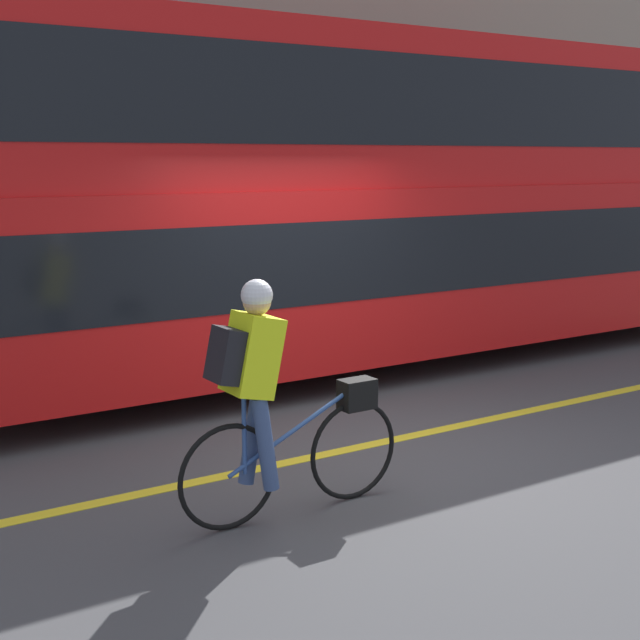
{
  "coord_description": "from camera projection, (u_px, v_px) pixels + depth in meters",
  "views": [
    {
      "loc": [
        -4.38,
        -5.9,
        2.48
      ],
      "look_at": [
        -0.07,
        0.76,
        1.03
      ],
      "focal_mm": 50.0,
      "sensor_mm": 36.0,
      "label": 1
    }
  ],
  "objects": [
    {
      "name": "cyclist_on_bike",
      "position": [
        271.0,
        393.0,
        6.04
      ],
      "size": [
        1.76,
        0.32,
        1.69
      ],
      "color": "black",
      "rests_on": "ground_plane"
    },
    {
      "name": "sidewalk_curb",
      "position": [
        134.0,
        335.0,
        12.25
      ],
      "size": [
        60.0,
        2.24,
        0.13
      ],
      "color": "gray",
      "rests_on": "ground_plane"
    },
    {
      "name": "building_facade",
      "position": [
        92.0,
        85.0,
        12.68
      ],
      "size": [
        60.0,
        0.3,
        6.99
      ],
      "color": "gray",
      "rests_on": "ground_plane"
    },
    {
      "name": "ground_plane",
      "position": [
        375.0,
        450.0,
        7.66
      ],
      "size": [
        80.0,
        80.0,
        0.0
      ],
      "primitive_type": "plane",
      "color": "#424244"
    },
    {
      "name": "road_center_line",
      "position": [
        366.0,
        445.0,
        7.76
      ],
      "size": [
        50.0,
        0.14,
        0.01
      ],
      "primitive_type": "cube",
      "color": "yellow",
      "rests_on": "ground_plane"
    },
    {
      "name": "trash_bin",
      "position": [
        317.0,
        286.0,
        13.64
      ],
      "size": [
        0.54,
        0.54,
        0.8
      ],
      "color": "#194C23",
      "rests_on": "sidewalk_curb"
    },
    {
      "name": "bus",
      "position": [
        393.0,
        189.0,
        10.68
      ],
      "size": [
        11.1,
        2.44,
        3.8
      ],
      "color": "black",
      "rests_on": "ground_plane"
    }
  ]
}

